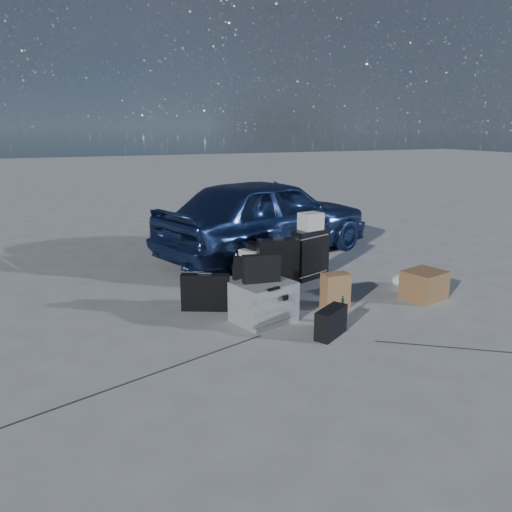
{
  "coord_description": "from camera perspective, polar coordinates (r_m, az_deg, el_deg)",
  "views": [
    {
      "loc": [
        -2.36,
        -4.14,
        1.87
      ],
      "look_at": [
        -0.25,
        0.85,
        0.46
      ],
      "focal_mm": 35.0,
      "sensor_mm": 36.0,
      "label": 1
    }
  ],
  "objects": [
    {
      "name": "green_bottle",
      "position": [
        4.97,
        9.84,
        -6.15
      ],
      "size": [
        0.08,
        0.08,
        0.26
      ],
      "primitive_type": "cylinder",
      "rotation": [
        0.0,
        0.0,
        0.28
      ],
      "color": "black",
      "rests_on": "ground"
    },
    {
      "name": "duffel_bag",
      "position": [
        6.3,
        0.38,
        -1.2
      ],
      "size": [
        0.67,
        0.37,
        0.32
      ],
      "primitive_type": "cube",
      "rotation": [
        0.0,
        0.0,
        0.16
      ],
      "color": "black",
      "rests_on": "ground"
    },
    {
      "name": "white_carton",
      "position": [
        6.23,
        6.28,
        3.97
      ],
      "size": [
        0.3,
        0.26,
        0.21
      ],
      "primitive_type": "cube",
      "rotation": [
        0.0,
        0.0,
        0.19
      ],
      "color": "silver",
      "rests_on": "suitcase_right"
    },
    {
      "name": "suitcase_right",
      "position": [
        6.32,
        6.22,
        0.23
      ],
      "size": [
        0.56,
        0.36,
        0.63
      ],
      "primitive_type": "cube",
      "rotation": [
        0.0,
        0.0,
        0.36
      ],
      "color": "black",
      "rests_on": "ground"
    },
    {
      "name": "suitcase_left",
      "position": [
        5.83,
        2.51,
        -1.01
      ],
      "size": [
        0.49,
        0.25,
        0.61
      ],
      "primitive_type": "cube",
      "rotation": [
        0.0,
        0.0,
        -0.19
      ],
      "color": "black",
      "rests_on": "ground"
    },
    {
      "name": "flat_box_black",
      "position": [
        6.25,
        0.36,
        1.22
      ],
      "size": [
        0.35,
        0.29,
        0.07
      ],
      "primitive_type": "cube",
      "rotation": [
        0.0,
        0.0,
        0.24
      ],
      "color": "black",
      "rests_on": "flat_box_white"
    },
    {
      "name": "flat_box_white",
      "position": [
        6.26,
        0.26,
        0.56
      ],
      "size": [
        0.53,
        0.47,
        0.08
      ],
      "primitive_type": "cube",
      "rotation": [
        0.0,
        0.0,
        0.42
      ],
      "color": "silver",
      "rests_on": "duffel_bag"
    },
    {
      "name": "plastic_bag",
      "position": [
        6.23,
        16.56,
        -2.63
      ],
      "size": [
        0.4,
        0.37,
        0.18
      ],
      "primitive_type": "ellipsoid",
      "rotation": [
        0.0,
        0.0,
        0.35
      ],
      "color": "white",
      "rests_on": "ground"
    },
    {
      "name": "laptop_bag",
      "position": [
        4.84,
        0.62,
        -1.43
      ],
      "size": [
        0.38,
        0.14,
        0.28
      ],
      "primitive_type": "cube",
      "rotation": [
        0.0,
        0.0,
        -0.13
      ],
      "color": "black",
      "rests_on": "pelican_case"
    },
    {
      "name": "ground",
      "position": [
        5.12,
        6.3,
        -6.96
      ],
      "size": [
        60.0,
        60.0,
        0.0
      ],
      "primitive_type": "plane",
      "color": "beige",
      "rests_on": "ground"
    },
    {
      "name": "messenger_bag",
      "position": [
        4.65,
        8.57,
        -7.5
      ],
      "size": [
        0.4,
        0.33,
        0.27
      ],
      "primitive_type": "cube",
      "rotation": [
        0.0,
        0.0,
        0.56
      ],
      "color": "black",
      "rests_on": "ground"
    },
    {
      "name": "briefcase",
      "position": [
        5.24,
        -5.81,
        -4.16
      ],
      "size": [
        0.5,
        0.31,
        0.39
      ],
      "primitive_type": "cube",
      "rotation": [
        0.0,
        0.0,
        -0.44
      ],
      "color": "black",
      "rests_on": "ground"
    },
    {
      "name": "kraft_bag",
      "position": [
        5.35,
        9.06,
        -3.93
      ],
      "size": [
        0.29,
        0.18,
        0.38
      ],
      "primitive_type": "cube",
      "rotation": [
        0.0,
        0.0,
        -0.03
      ],
      "color": "olive",
      "rests_on": "ground"
    },
    {
      "name": "pelican_case",
      "position": [
        4.93,
        0.87,
        -5.24
      ],
      "size": [
        0.65,
        0.58,
        0.4
      ],
      "primitive_type": "cube",
      "rotation": [
        0.0,
        0.0,
        0.28
      ],
      "color": "gray",
      "rests_on": "ground"
    },
    {
      "name": "car",
      "position": [
        7.37,
        1.25,
        4.56
      ],
      "size": [
        3.72,
        2.45,
        1.18
      ],
      "primitive_type": "imported",
      "rotation": [
        0.0,
        0.0,
        1.91
      ],
      "color": "navy",
      "rests_on": "ground"
    },
    {
      "name": "cardboard_box",
      "position": [
        5.88,
        18.66,
        -3.14
      ],
      "size": [
        0.51,
        0.47,
        0.32
      ],
      "primitive_type": "cube",
      "rotation": [
        0.0,
        0.0,
        0.26
      ],
      "color": "#965E41",
      "rests_on": "ground"
    }
  ]
}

